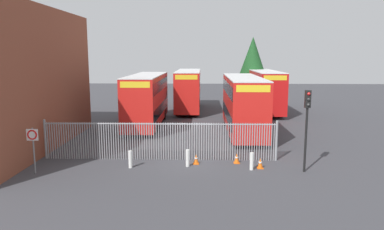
{
  "coord_description": "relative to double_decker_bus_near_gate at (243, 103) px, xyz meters",
  "views": [
    {
      "loc": [
        0.72,
        -20.52,
        6.04
      ],
      "look_at": [
        0.0,
        4.0,
        2.0
      ],
      "focal_mm": 33.89,
      "sensor_mm": 36.0,
      "label": 1
    }
  ],
  "objects": [
    {
      "name": "ground_plane",
      "position": [
        -3.88,
        0.51,
        -2.42
      ],
      "size": [
        100.0,
        100.0,
        0.0
      ],
      "primitive_type": "plane",
      "color": "#3D3D42"
    },
    {
      "name": "palisade_fence",
      "position": [
        -5.64,
        -7.49,
        -1.24
      ],
      "size": [
        13.66,
        0.14,
        2.35
      ],
      "color": "gray",
      "rests_on": "ground"
    },
    {
      "name": "double_decker_bus_near_gate",
      "position": [
        0.0,
        0.0,
        0.0
      ],
      "size": [
        2.54,
        10.81,
        4.42
      ],
      "color": "red",
      "rests_on": "ground"
    },
    {
      "name": "double_decker_bus_behind_fence_left",
      "position": [
        -7.95,
        2.86,
        0.0
      ],
      "size": [
        2.54,
        10.81,
        4.42
      ],
      "color": "red",
      "rests_on": "ground"
    },
    {
      "name": "double_decker_bus_behind_fence_right",
      "position": [
        3.54,
        11.07,
        0.0
      ],
      "size": [
        2.54,
        10.81,
        4.42
      ],
      "color": "red",
      "rests_on": "ground"
    },
    {
      "name": "double_decker_bus_far_back",
      "position": [
        -4.71,
        11.82,
        0.0
      ],
      "size": [
        2.54,
        10.81,
        4.42
      ],
      "color": "red",
      "rests_on": "ground"
    },
    {
      "name": "bollard_near_left",
      "position": [
        -7.07,
        -9.12,
        -1.95
      ],
      "size": [
        0.2,
        0.2,
        0.95
      ],
      "primitive_type": "cylinder",
      "color": "silver",
      "rests_on": "ground"
    },
    {
      "name": "bollard_center_front",
      "position": [
        -3.97,
        -8.8,
        -1.95
      ],
      "size": [
        0.2,
        0.2,
        0.95
      ],
      "primitive_type": "cylinder",
      "color": "silver",
      "rests_on": "ground"
    },
    {
      "name": "bollard_near_right",
      "position": [
        -0.53,
        -9.3,
        -1.95
      ],
      "size": [
        0.2,
        0.2,
        0.95
      ],
      "primitive_type": "cylinder",
      "color": "silver",
      "rests_on": "ground"
    },
    {
      "name": "traffic_cone_by_gate",
      "position": [
        -1.21,
        -8.11,
        -2.13
      ],
      "size": [
        0.34,
        0.34,
        0.59
      ],
      "color": "orange",
      "rests_on": "ground"
    },
    {
      "name": "traffic_cone_mid_forecourt",
      "position": [
        -3.51,
        -8.33,
        -2.13
      ],
      "size": [
        0.34,
        0.34,
        0.59
      ],
      "color": "orange",
      "rests_on": "ground"
    },
    {
      "name": "traffic_cone_near_kerb",
      "position": [
        -0.02,
        -9.02,
        -2.13
      ],
      "size": [
        0.34,
        0.34,
        0.59
      ],
      "color": "orange",
      "rests_on": "ground"
    },
    {
      "name": "speed_limit_sign_post",
      "position": [
        -11.83,
        -10.22,
        -0.65
      ],
      "size": [
        0.6,
        0.14,
        2.4
      ],
      "color": "slate",
      "rests_on": "ground"
    },
    {
      "name": "traffic_light_kerbside",
      "position": [
        2.2,
        -9.55,
        0.56
      ],
      "size": [
        0.28,
        0.33,
        4.3
      ],
      "color": "black",
      "rests_on": "ground"
    },
    {
      "name": "tree_tall_back",
      "position": [
        2.83,
        16.0,
        3.18
      ],
      "size": [
        3.67,
        3.67,
        8.24
      ],
      "color": "#4C3823",
      "rests_on": "ground"
    }
  ]
}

